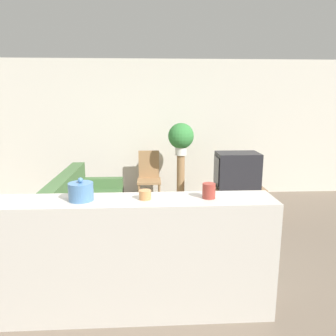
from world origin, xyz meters
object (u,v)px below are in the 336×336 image
television (237,170)px  potted_plant (181,137)px  couch (86,213)px  decorative_bowl (81,191)px  wooden_chair (149,175)px

television → potted_plant: bearing=147.0°
television → couch: bearing=-163.8°
couch → television: bearing=16.2°
couch → potted_plant: (1.51, 1.28, 0.96)m
television → decorative_bowl: decorative_bowl is taller
television → decorative_bowl: size_ratio=3.37×
couch → wooden_chair: 1.75m
couch → potted_plant: bearing=40.4°
potted_plant → decorative_bowl: potted_plant is taller
wooden_chair → potted_plant: (0.59, -0.19, 0.75)m
couch → potted_plant: potted_plant is taller
decorative_bowl → television: bearing=51.4°
potted_plant → couch: bearing=-139.6°
television → potted_plant: size_ratio=1.22×
decorative_bowl → potted_plant: bearing=69.9°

